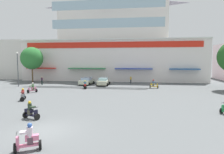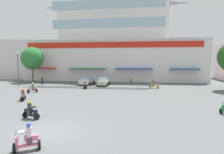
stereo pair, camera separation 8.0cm
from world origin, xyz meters
The scene contains 15 objects.
ground_plane centered at (0.00, 13.00, 0.00)m, with size 128.00×128.00×0.00m, color #595D5F.
colonial_building centered at (0.00, 35.95, 8.81)m, with size 41.98×16.29×20.76m.
flank_building_left centered at (-28.18, 36.45, 4.91)m, with size 12.53×9.18×9.82m.
plaza_tree_0 centered at (-16.50, 26.83, 5.19)m, with size 4.75×4.37×7.57m.
parked_car_0 centered at (-3.85, 24.60, 0.73)m, with size 2.66×4.44×1.43m.
parked_car_1 centered at (-0.44, 24.04, 0.74)m, with size 2.41×4.45×1.45m.
scooter_rider_0 centered at (0.44, -2.92, 0.63)m, with size 1.45×1.12×1.53m.
scooter_rider_1 centered at (-7.50, 9.11, 0.62)m, with size 1.07×1.52×1.48m.
scooter_rider_2 centered at (-9.40, 14.48, 0.61)m, with size 1.20×1.47×1.52m.
scooter_rider_3 centered at (-2.53, 2.39, 0.62)m, with size 1.55×0.94×1.51m.
scooter_rider_5 centered at (-2.72, 19.40, 0.59)m, with size 0.96×1.55×1.44m.
scooter_rider_6 centered at (8.83, 21.34, 0.62)m, with size 1.47×0.53×1.53m.
pedestrian_0 centered at (-12.51, 23.31, 0.90)m, with size 0.53×0.53×1.61m.
pedestrian_1 centered at (4.65, 27.84, 0.86)m, with size 0.43×0.43×1.53m.
streetlamp_near centered at (-15.47, 20.27, 3.70)m, with size 0.40×0.40×6.28m.
Camera 2 is at (6.33, -12.23, 4.88)m, focal length 31.17 mm.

